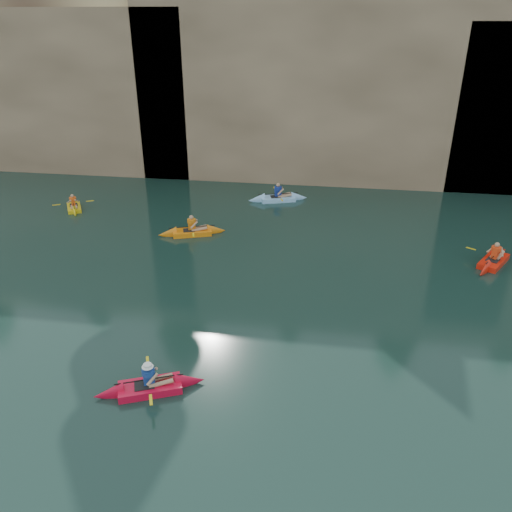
# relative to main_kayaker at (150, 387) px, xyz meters

# --- Properties ---
(ground) EXTENTS (160.00, 160.00, 0.00)m
(ground) POSITION_rel_main_kayaker_xyz_m (2.53, -1.49, -0.16)
(ground) COLOR black
(ground) RESTS_ON ground
(cliff) EXTENTS (70.00, 16.00, 12.00)m
(cliff) POSITION_rel_main_kayaker_xyz_m (2.53, 28.51, 5.84)
(cliff) COLOR tan
(cliff) RESTS_ON ground
(cliff_slab_west) EXTENTS (26.00, 2.40, 10.56)m
(cliff_slab_west) POSITION_rel_main_kayaker_xyz_m (-17.47, 21.11, 5.12)
(cliff_slab_west) COLOR tan
(cliff_slab_west) RESTS_ON ground
(cliff_slab_center) EXTENTS (24.00, 2.40, 11.40)m
(cliff_slab_center) POSITION_rel_main_kayaker_xyz_m (4.53, 21.11, 5.54)
(cliff_slab_center) COLOR tan
(cliff_slab_center) RESTS_ON ground
(sea_cave_west) EXTENTS (4.50, 1.00, 4.00)m
(sea_cave_west) POSITION_rel_main_kayaker_xyz_m (-15.47, 20.46, 1.84)
(sea_cave_west) COLOR black
(sea_cave_west) RESTS_ON ground
(sea_cave_center) EXTENTS (3.50, 1.00, 3.20)m
(sea_cave_center) POSITION_rel_main_kayaker_xyz_m (-1.47, 20.46, 1.44)
(sea_cave_center) COLOR black
(sea_cave_center) RESTS_ON ground
(sea_cave_east) EXTENTS (5.00, 1.00, 4.50)m
(sea_cave_east) POSITION_rel_main_kayaker_xyz_m (12.53, 20.46, 2.09)
(sea_cave_east) COLOR black
(sea_cave_east) RESTS_ON ground
(main_kayaker) EXTENTS (3.16, 2.01, 1.16)m
(main_kayaker) POSITION_rel_main_kayaker_xyz_m (0.00, 0.00, 0.00)
(main_kayaker) COLOR red
(main_kayaker) RESTS_ON ground
(kayaker_orange) EXTENTS (3.35, 2.34, 1.25)m
(kayaker_orange) POSITION_rel_main_kayaker_xyz_m (-1.84, 11.17, -0.00)
(kayaker_orange) COLOR orange
(kayaker_orange) RESTS_ON ground
(kayaker_red_far) EXTENTS (2.44, 3.27, 1.25)m
(kayaker_red_far) POSITION_rel_main_kayaker_xyz_m (11.87, 10.06, -0.00)
(kayaker_red_far) COLOR red
(kayaker_red_far) RESTS_ON ground
(kayaker_yellow) EXTENTS (1.93, 2.65, 1.09)m
(kayaker_yellow) POSITION_rel_main_kayaker_xyz_m (-9.25, 13.60, -0.02)
(kayaker_yellow) COLOR yellow
(kayaker_yellow) RESTS_ON ground
(kayaker_ltblue_mid) EXTENTS (3.54, 2.48, 1.32)m
(kayaker_ltblue_mid) POSITION_rel_main_kayaker_xyz_m (1.74, 16.76, 0.01)
(kayaker_ltblue_mid) COLOR #98CEFF
(kayaker_ltblue_mid) RESTS_ON ground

